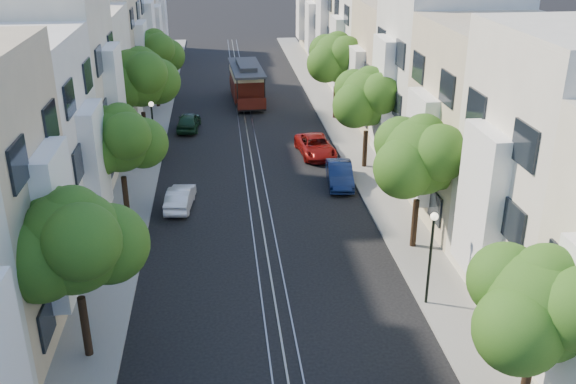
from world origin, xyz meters
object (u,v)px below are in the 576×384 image
object	(u,v)px
tree_w_a	(75,244)
tree_w_c	(141,79)
cable_car	(247,81)
parked_car_w_mid	(180,197)
parked_car_e_far	(316,146)
parked_car_w_far	(189,121)
tree_e_c	(369,99)
tree_e_b	(422,158)
lamp_west	(153,123)
lamp_east	(431,245)
tree_w_b	(121,141)
tree_e_a	(542,308)
tree_e_d	(337,59)
parked_car_e_mid	(340,174)
tree_w_d	(155,54)

from	to	relation	value
tree_w_a	tree_w_c	distance (m)	23.00
cable_car	parked_car_w_mid	distance (m)	22.44
cable_car	parked_car_e_far	world-z (taller)	cable_car
cable_car	parked_car_e_far	xyz separation A→B (m)	(3.96, -14.23, -1.22)
cable_car	parked_car_w_far	bearing A→B (deg)	-125.63
tree_e_c	tree_e_b	bearing A→B (deg)	-90.00
lamp_west	cable_car	world-z (taller)	lamp_west
lamp_east	tree_w_b	bearing A→B (deg)	143.42
tree_e_a	tree_e_c	distance (m)	23.00
tree_w_c	parked_car_w_mid	world-z (taller)	tree_w_c
lamp_east	parked_car_w_mid	distance (m)	15.55
tree_e_d	parked_car_e_far	xyz separation A→B (m)	(-2.86, -8.27, -4.22)
tree_e_d	cable_car	distance (m)	9.54
tree_w_a	tree_w_b	bearing A→B (deg)	90.00
lamp_east	parked_car_e_far	world-z (taller)	lamp_east
parked_car_e_mid	tree_w_a	bearing A→B (deg)	-122.96
tree_w_a	tree_w_d	world-z (taller)	tree_w_a
cable_car	parked_car_e_mid	xyz separation A→B (m)	(4.64, -19.58, -1.19)
tree_w_d	parked_car_e_far	distance (m)	18.02
tree_e_c	lamp_east	distance (m)	16.10
tree_e_a	lamp_west	size ratio (longest dim) A/B	1.51
parked_car_e_mid	tree_e_c	bearing A→B (deg)	55.76
tree_w_b	lamp_east	bearing A→B (deg)	-36.58
tree_w_d	parked_car_e_far	bearing A→B (deg)	-48.99
tree_w_c	parked_car_w_far	xyz separation A→B (m)	(2.74, 4.42, -4.40)
tree_e_b	tree_w_c	size ratio (longest dim) A/B	0.94
tree_e_b	tree_w_b	bearing A→B (deg)	160.85
tree_w_b	tree_e_b	bearing A→B (deg)	-19.15
tree_e_b	parked_car_w_mid	xyz separation A→B (m)	(-11.66, 6.08, -4.13)
tree_e_c	parked_car_w_far	bearing A→B (deg)	141.08
tree_e_b	cable_car	size ratio (longest dim) A/B	0.80
tree_e_c	tree_w_b	bearing A→B (deg)	-157.38
tree_e_c	parked_car_e_far	size ratio (longest dim) A/B	1.39
tree_w_c	parked_car_e_far	distance (m)	12.56
tree_e_c	parked_car_w_far	xyz separation A→B (m)	(-11.66, 9.42, -3.93)
parked_car_e_mid	parked_car_e_far	bearing A→B (deg)	102.67
tree_e_c	tree_w_c	xyz separation A→B (m)	(-14.40, 5.00, 0.47)
tree_w_d	parked_car_w_mid	size ratio (longest dim) A/B	1.77
parked_car_e_far	parked_car_w_far	size ratio (longest dim) A/B	1.19
tree_w_c	tree_e_b	bearing A→B (deg)	-48.01
lamp_west	tree_e_c	bearing A→B (deg)	-8.49
tree_e_d	tree_w_c	size ratio (longest dim) A/B	0.97
tree_w_d	parked_car_e_far	xyz separation A→B (m)	(11.54, -13.27, -3.95)
tree_w_c	lamp_west	size ratio (longest dim) A/B	1.71
tree_w_b	parked_car_w_far	world-z (taller)	tree_w_b
tree_e_c	parked_car_w_mid	bearing A→B (deg)	-157.14
tree_e_a	tree_e_b	distance (m)	12.00
tree_e_b	tree_e_c	distance (m)	11.00
parked_car_w_mid	parked_car_w_far	bearing A→B (deg)	-83.48
tree_w_b	lamp_west	world-z (taller)	tree_w_b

